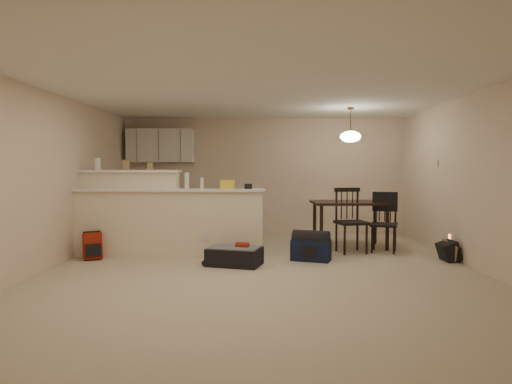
{
  "coord_description": "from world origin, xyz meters",
  "views": [
    {
      "loc": [
        0.08,
        -6.36,
        1.42
      ],
      "look_at": [
        -0.1,
        0.7,
        1.05
      ],
      "focal_mm": 32.0,
      "sensor_mm": 36.0,
      "label": 1
    }
  ],
  "objects_px": {
    "navy_duffel": "(311,250)",
    "black_daypack": "(449,252)",
    "pendant_lamp": "(350,136)",
    "dining_chair_near": "(351,221)",
    "dining_chair_far": "(384,223)",
    "suitcase": "(235,257)",
    "red_backpack": "(92,246)",
    "dining_table": "(350,207)"
  },
  "relations": [
    {
      "from": "navy_duffel",
      "to": "black_daypack",
      "type": "distance_m",
      "value": 2.1
    },
    {
      "from": "pendant_lamp",
      "to": "dining_chair_near",
      "type": "distance_m",
      "value": 1.55
    },
    {
      "from": "dining_chair_near",
      "to": "dining_chair_far",
      "type": "relative_size",
      "value": 1.1
    },
    {
      "from": "dining_chair_far",
      "to": "navy_duffel",
      "type": "height_order",
      "value": "dining_chair_far"
    },
    {
      "from": "suitcase",
      "to": "red_backpack",
      "type": "distance_m",
      "value": 2.28
    },
    {
      "from": "dining_chair_near",
      "to": "dining_chair_far",
      "type": "distance_m",
      "value": 0.57
    },
    {
      "from": "pendant_lamp",
      "to": "navy_duffel",
      "type": "height_order",
      "value": "pendant_lamp"
    },
    {
      "from": "dining_chair_near",
      "to": "dining_chair_far",
      "type": "xyz_separation_m",
      "value": [
        0.56,
        0.08,
        -0.05
      ]
    },
    {
      "from": "suitcase",
      "to": "navy_duffel",
      "type": "distance_m",
      "value": 1.21
    },
    {
      "from": "dining_chair_near",
      "to": "navy_duffel",
      "type": "bearing_deg",
      "value": -151.39
    },
    {
      "from": "dining_chair_near",
      "to": "suitcase",
      "type": "bearing_deg",
      "value": -164.42
    },
    {
      "from": "dining_table",
      "to": "dining_chair_near",
      "type": "relative_size",
      "value": 1.26
    },
    {
      "from": "suitcase",
      "to": "red_backpack",
      "type": "xyz_separation_m",
      "value": [
        -2.24,
        0.38,
        0.08
      ]
    },
    {
      "from": "dining_table",
      "to": "black_daypack",
      "type": "relative_size",
      "value": 4.13
    },
    {
      "from": "dining_table",
      "to": "dining_chair_far",
      "type": "bearing_deg",
      "value": -47.54
    },
    {
      "from": "dining_chair_near",
      "to": "suitcase",
      "type": "xyz_separation_m",
      "value": [
        -1.89,
        -1.03,
        -0.41
      ]
    },
    {
      "from": "dining_chair_far",
      "to": "suitcase",
      "type": "distance_m",
      "value": 2.71
    },
    {
      "from": "dining_table",
      "to": "red_backpack",
      "type": "distance_m",
      "value": 4.4
    },
    {
      "from": "dining_chair_near",
      "to": "dining_table",
      "type": "bearing_deg",
      "value": 69.76
    },
    {
      "from": "red_backpack",
      "to": "dining_table",
      "type": "bearing_deg",
      "value": -12.2
    },
    {
      "from": "dining_chair_far",
      "to": "navy_duffel",
      "type": "bearing_deg",
      "value": -131.89
    },
    {
      "from": "black_daypack",
      "to": "red_backpack",
      "type": "bearing_deg",
      "value": 87.66
    },
    {
      "from": "dining_chair_far",
      "to": "red_backpack",
      "type": "xyz_separation_m",
      "value": [
        -4.69,
        -0.73,
        -0.29
      ]
    },
    {
      "from": "pendant_lamp",
      "to": "navy_duffel",
      "type": "relative_size",
      "value": 1.06
    },
    {
      "from": "pendant_lamp",
      "to": "dining_chair_near",
      "type": "height_order",
      "value": "pendant_lamp"
    },
    {
      "from": "dining_chair_near",
      "to": "black_daypack",
      "type": "distance_m",
      "value": 1.57
    },
    {
      "from": "dining_table",
      "to": "black_daypack",
      "type": "height_order",
      "value": "dining_table"
    },
    {
      "from": "black_daypack",
      "to": "navy_duffel",
      "type": "bearing_deg",
      "value": 87.66
    },
    {
      "from": "dining_table",
      "to": "dining_chair_near",
      "type": "bearing_deg",
      "value": -100.64
    },
    {
      "from": "suitcase",
      "to": "black_daypack",
      "type": "relative_size",
      "value": 2.28
    },
    {
      "from": "pendant_lamp",
      "to": "black_daypack",
      "type": "relative_size",
      "value": 1.86
    },
    {
      "from": "dining_chair_near",
      "to": "pendant_lamp",
      "type": "bearing_deg",
      "value": 69.76
    },
    {
      "from": "suitcase",
      "to": "navy_duffel",
      "type": "height_order",
      "value": "navy_duffel"
    },
    {
      "from": "red_backpack",
      "to": "navy_duffel",
      "type": "height_order",
      "value": "red_backpack"
    },
    {
      "from": "dining_chair_near",
      "to": "dining_chair_far",
      "type": "height_order",
      "value": "dining_chair_near"
    },
    {
      "from": "red_backpack",
      "to": "black_daypack",
      "type": "xyz_separation_m",
      "value": [
        5.5,
        0.0,
        -0.06
      ]
    },
    {
      "from": "dining_table",
      "to": "red_backpack",
      "type": "xyz_separation_m",
      "value": [
        -4.2,
        -1.21,
        -0.52
      ]
    },
    {
      "from": "navy_duffel",
      "to": "black_daypack",
      "type": "bearing_deg",
      "value": 17.1
    },
    {
      "from": "dining_chair_near",
      "to": "red_backpack",
      "type": "relative_size",
      "value": 2.63
    },
    {
      "from": "dining_chair_near",
      "to": "navy_duffel",
      "type": "relative_size",
      "value": 1.86
    },
    {
      "from": "pendant_lamp",
      "to": "black_daypack",
      "type": "distance_m",
      "value": 2.56
    },
    {
      "from": "dining_table",
      "to": "dining_chair_near",
      "type": "xyz_separation_m",
      "value": [
        -0.07,
        -0.55,
        -0.18
      ]
    }
  ]
}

